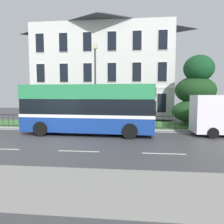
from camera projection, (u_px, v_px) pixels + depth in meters
The scene contains 7 objects.
ground_plane at pixel (58, 139), 12.66m from camera, with size 60.00×56.00×0.18m.
georgian_townhouse at pixel (105, 65), 25.34m from camera, with size 15.56×8.49×12.43m.
iron_verge_railing at pixel (88, 121), 16.04m from camera, with size 15.07×0.04×0.97m.
evergreen_tree at pixel (197, 97), 17.61m from camera, with size 4.40×4.40×5.89m.
single_decker_bus at pixel (89, 109), 14.00m from camera, with size 8.94×2.93×3.34m.
street_lamp_post at pixel (95, 80), 16.86m from camera, with size 0.36×0.24×6.63m.
litter_bin at pixel (126, 120), 16.41m from camera, with size 0.51×0.51×1.16m.
Camera 1 is at (4.56, -11.25, 2.72)m, focal length 33.06 mm.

